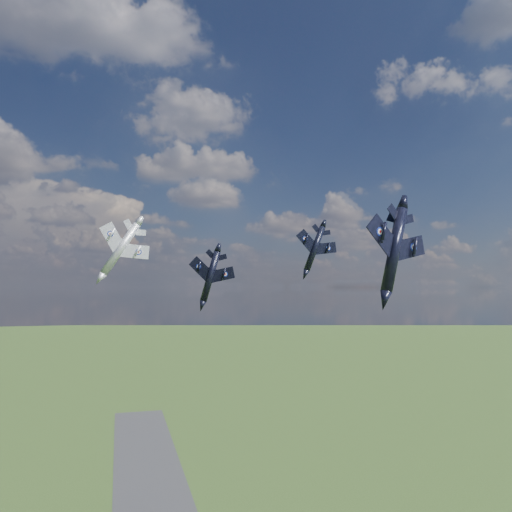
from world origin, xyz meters
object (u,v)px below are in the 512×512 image
object	(u,v)px
jet_lead_navy	(210,276)
jet_high_navy	(315,248)
jet_left_silver	(121,249)
jet_right_navy	(394,250)

from	to	relation	value
jet_lead_navy	jet_high_navy	xyz separation A→B (m)	(22.23, 5.19, 5.83)
jet_left_silver	jet_lead_navy	bearing A→B (deg)	11.26
jet_left_silver	jet_right_navy	bearing A→B (deg)	-33.19
jet_right_navy	jet_high_navy	size ratio (longest dim) A/B	1.26
jet_right_navy	jet_high_navy	distance (m)	33.29
jet_right_navy	jet_left_silver	distance (m)	44.11
jet_right_navy	jet_high_navy	world-z (taller)	jet_high_navy
jet_right_navy	jet_lead_navy	bearing A→B (deg)	111.02
jet_lead_navy	jet_right_navy	world-z (taller)	jet_right_navy
jet_left_silver	jet_high_navy	bearing A→B (deg)	13.52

